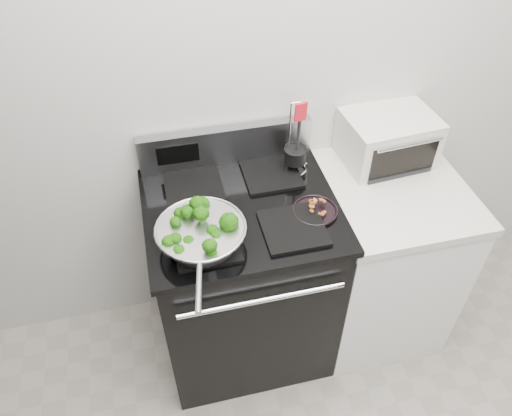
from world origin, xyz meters
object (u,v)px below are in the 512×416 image
object	(u,v)px
skillet	(201,234)
bacon_plate	(315,209)
gas_range	(243,278)
utensil_holder	(295,159)
toaster_oven	(387,138)

from	to	relation	value
skillet	bacon_plate	size ratio (longest dim) A/B	2.95
gas_range	bacon_plate	size ratio (longest dim) A/B	6.21
utensil_holder	toaster_oven	size ratio (longest dim) A/B	0.84
skillet	toaster_oven	distance (m)	0.97
skillet	toaster_oven	bearing A→B (deg)	31.97
utensil_holder	toaster_oven	bearing A→B (deg)	-6.96
gas_range	toaster_oven	distance (m)	0.92
bacon_plate	toaster_oven	bearing A→B (deg)	34.46
gas_range	bacon_plate	distance (m)	0.57
bacon_plate	utensil_holder	xyz separation A→B (m)	(-0.00, 0.28, 0.05)
utensil_holder	skillet	bearing A→B (deg)	-153.35
toaster_oven	gas_range	bearing A→B (deg)	-169.11
gas_range	skillet	size ratio (longest dim) A/B	2.10
bacon_plate	toaster_oven	xyz separation A→B (m)	(0.43, 0.30, 0.06)
gas_range	skillet	world-z (taller)	gas_range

